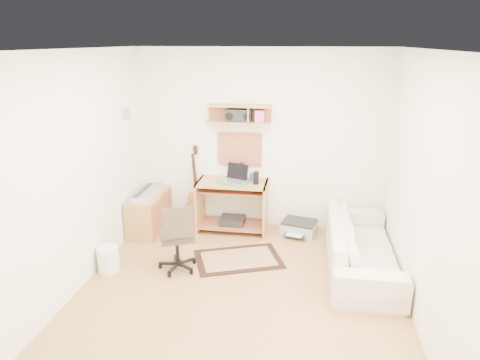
% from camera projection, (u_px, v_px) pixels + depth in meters
% --- Properties ---
extents(floor, '(3.60, 4.00, 0.01)m').
position_uv_depth(floor, '(239.00, 296.00, 4.81)').
color(floor, '#AE7D48').
rests_on(floor, ground).
extents(ceiling, '(3.60, 4.00, 0.01)m').
position_uv_depth(ceiling, '(238.00, 49.00, 4.01)').
color(ceiling, white).
rests_on(ceiling, ground).
extents(back_wall, '(3.60, 0.01, 2.60)m').
position_uv_depth(back_wall, '(261.00, 141.00, 6.30)').
color(back_wall, white).
rests_on(back_wall, ground).
extents(left_wall, '(0.01, 4.00, 2.60)m').
position_uv_depth(left_wall, '(72.00, 176.00, 4.67)').
color(left_wall, white).
rests_on(left_wall, ground).
extents(right_wall, '(0.01, 4.00, 2.60)m').
position_uv_depth(right_wall, '(426.00, 193.00, 4.14)').
color(right_wall, white).
rests_on(right_wall, ground).
extents(wall_shelf, '(0.90, 0.25, 0.26)m').
position_uv_depth(wall_shelf, '(239.00, 114.00, 6.10)').
color(wall_shelf, '#BA8741').
rests_on(wall_shelf, back_wall).
extents(cork_board, '(0.64, 0.03, 0.49)m').
position_uv_depth(cork_board, '(240.00, 149.00, 6.36)').
color(cork_board, '#A37A51').
rests_on(cork_board, back_wall).
extents(wall_photo, '(0.02, 0.20, 0.15)m').
position_uv_depth(wall_photo, '(126.00, 114.00, 5.96)').
color(wall_photo, '#4C8CBF').
rests_on(wall_photo, left_wall).
extents(desk, '(1.00, 0.55, 0.75)m').
position_uv_depth(desk, '(232.00, 206.00, 6.37)').
color(desk, '#BA8741').
rests_on(desk, floor).
extents(laptop, '(0.43, 0.43, 0.25)m').
position_uv_depth(laptop, '(234.00, 174.00, 6.19)').
color(laptop, silver).
rests_on(laptop, desk).
extents(speaker, '(0.08, 0.08, 0.18)m').
position_uv_depth(speaker, '(256.00, 178.00, 6.13)').
color(speaker, black).
rests_on(speaker, desk).
extents(desk_lamp, '(0.09, 0.09, 0.27)m').
position_uv_depth(desk_lamp, '(245.00, 171.00, 6.32)').
color(desk_lamp, black).
rests_on(desk_lamp, desk).
extents(pencil_cup, '(0.08, 0.08, 0.11)m').
position_uv_depth(pencil_cup, '(253.00, 177.00, 6.29)').
color(pencil_cup, '#3640A3').
rests_on(pencil_cup, desk).
extents(boombox, '(0.35, 0.16, 0.18)m').
position_uv_depth(boombox, '(239.00, 115.00, 6.10)').
color(boombox, black).
rests_on(boombox, wall_shelf).
extents(rug, '(1.25, 1.05, 0.01)m').
position_uv_depth(rug, '(238.00, 259.00, 5.60)').
color(rug, tan).
rests_on(rug, floor).
extents(task_chair, '(0.59, 0.59, 0.88)m').
position_uv_depth(task_chair, '(177.00, 236.00, 5.25)').
color(task_chair, '#3B2E23').
rests_on(task_chair, floor).
extents(cabinet, '(0.40, 0.90, 0.55)m').
position_uv_depth(cabinet, '(149.00, 212.00, 6.41)').
color(cabinet, '#BA8741').
rests_on(cabinet, floor).
extents(music_keyboard, '(0.23, 0.74, 0.07)m').
position_uv_depth(music_keyboard, '(148.00, 192.00, 6.32)').
color(music_keyboard, '#B2B5BA').
rests_on(music_keyboard, cabinet).
extents(guitar, '(0.34, 0.22, 1.21)m').
position_uv_depth(guitar, '(194.00, 186.00, 6.51)').
color(guitar, '#A67B33').
rests_on(guitar, floor).
extents(waste_basket, '(0.28, 0.28, 0.31)m').
position_uv_depth(waste_basket, '(108.00, 259.00, 5.29)').
color(waste_basket, white).
rests_on(waste_basket, floor).
extents(printer, '(0.56, 0.48, 0.18)m').
position_uv_depth(printer, '(299.00, 228.00, 6.35)').
color(printer, '#A5A8AA').
rests_on(printer, floor).
extents(sofa, '(0.59, 2.01, 0.79)m').
position_uv_depth(sofa, '(362.00, 238.00, 5.29)').
color(sofa, beige).
rests_on(sofa, floor).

